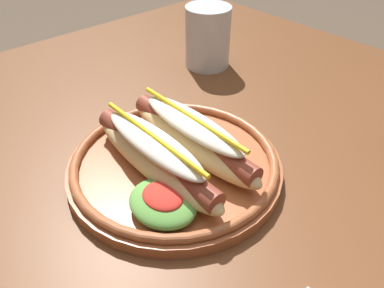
{
  "coord_description": "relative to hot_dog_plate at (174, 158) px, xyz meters",
  "views": [
    {
      "loc": [
        0.24,
        -0.31,
        1.07
      ],
      "look_at": [
        -0.06,
        -0.04,
        0.77
      ],
      "focal_mm": 35.87,
      "sensor_mm": 36.0,
      "label": 1
    }
  ],
  "objects": [
    {
      "name": "dining_table",
      "position": [
        0.05,
        0.07,
        -0.12
      ],
      "size": [
        1.18,
        1.01,
        0.74
      ],
      "color": "brown",
      "rests_on": "ground_plane"
    },
    {
      "name": "hot_dog_plate",
      "position": [
        0.0,
        0.0,
        0.0
      ],
      "size": [
        0.28,
        0.28,
        0.08
      ],
      "color": "#9E5633",
      "rests_on": "dining_table"
    },
    {
      "name": "water_cup",
      "position": [
        -0.2,
        0.25,
        0.03
      ],
      "size": [
        0.09,
        0.09,
        0.11
      ],
      "primitive_type": "cylinder",
      "color": "silver",
      "rests_on": "dining_table"
    }
  ]
}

